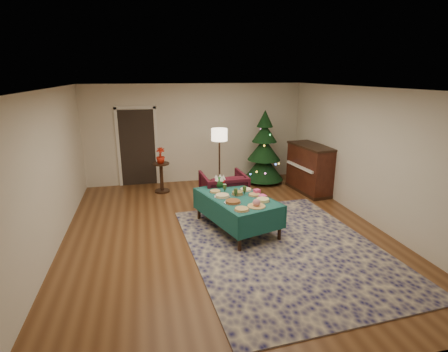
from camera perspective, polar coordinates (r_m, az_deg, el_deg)
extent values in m
plane|color=#593319|center=(6.86, 0.14, -9.06)|extent=(7.00, 7.00, 0.00)
plane|color=white|center=(6.20, 0.16, 14.10)|extent=(7.00, 7.00, 0.00)
plane|color=beige|center=(9.77, -4.56, 6.91)|extent=(6.00, 0.00, 6.00)
plane|color=beige|center=(3.31, 14.47, -13.01)|extent=(6.00, 0.00, 6.00)
plane|color=beige|center=(6.44, -26.83, 0.22)|extent=(0.00, 7.00, 7.00)
plane|color=beige|center=(7.64, 22.66, 3.04)|extent=(0.00, 7.00, 7.00)
cube|color=black|center=(9.71, -13.91, 4.44)|extent=(0.92, 0.02, 2.04)
cube|color=silver|center=(9.72, -16.87, 4.41)|extent=(0.08, 0.04, 2.14)
cube|color=silver|center=(9.70, -10.96, 4.79)|extent=(0.08, 0.04, 2.14)
cube|color=silver|center=(9.55, -14.35, 10.78)|extent=(1.08, 0.04, 0.08)
cube|color=#121244|center=(6.35, 9.80, -11.41)|extent=(3.44, 4.38, 0.02)
cylinder|color=black|center=(6.00, 2.58, -9.33)|extent=(0.06, 0.06, 0.69)
cylinder|color=black|center=(7.29, -4.14, -4.60)|extent=(0.06, 0.06, 0.69)
cylinder|color=black|center=(6.47, 9.10, -7.58)|extent=(0.06, 0.06, 0.69)
cylinder|color=black|center=(7.67, 1.66, -3.47)|extent=(0.06, 0.06, 0.69)
cube|color=#164F4A|center=(6.71, 2.09, -3.48)|extent=(1.47, 1.96, 0.04)
cube|color=#164F4A|center=(7.48, -1.41, -2.96)|extent=(1.00, 0.32, 0.43)
cube|color=#164F4A|center=(6.12, 6.35, -7.56)|extent=(1.00, 0.32, 0.43)
cube|color=#164F4A|center=(7.04, 5.50, -4.29)|extent=(0.54, 1.70, 0.43)
cube|color=#164F4A|center=(6.55, -1.62, -5.83)|extent=(0.54, 1.70, 0.43)
cylinder|color=silver|center=(6.03, 2.91, -5.59)|extent=(0.27, 0.27, 0.01)
cylinder|color=tan|center=(6.02, 2.92, -5.40)|extent=(0.23, 0.23, 0.03)
cylinder|color=silver|center=(6.21, 5.32, -4.99)|extent=(0.32, 0.32, 0.01)
sphere|color=#CC727A|center=(6.18, 5.34, -4.35)|extent=(0.14, 0.14, 0.14)
cylinder|color=silver|center=(6.47, 6.35, -4.11)|extent=(0.27, 0.27, 0.01)
cylinder|color=#D8D172|center=(6.46, 6.35, -3.87)|extent=(0.23, 0.23, 0.05)
cylinder|color=silver|center=(6.37, 1.44, -4.36)|extent=(0.31, 0.31, 0.01)
cylinder|color=brown|center=(6.36, 1.44, -4.16)|extent=(0.26, 0.26, 0.04)
cylinder|color=silver|center=(6.76, 4.99, -3.18)|extent=(0.25, 0.25, 0.01)
cylinder|color=#B2844C|center=(6.75, 4.99, -3.02)|extent=(0.21, 0.21, 0.03)
cylinder|color=silver|center=(6.67, -0.30, -3.39)|extent=(0.30, 0.30, 0.01)
cylinder|color=#D8BF7F|center=(6.66, -0.30, -3.19)|extent=(0.25, 0.25, 0.04)
cylinder|color=silver|center=(6.79, 2.21, -3.03)|extent=(0.24, 0.24, 0.01)
cylinder|color=maroon|center=(6.78, 2.21, -2.77)|extent=(0.20, 0.20, 0.05)
cylinder|color=silver|center=(7.04, 3.58, -2.33)|extent=(0.26, 0.26, 0.01)
cylinder|color=#F2EACC|center=(7.03, 3.58, -2.19)|extent=(0.22, 0.22, 0.03)
cylinder|color=silver|center=(6.93, -1.45, -2.63)|extent=(0.23, 0.23, 0.01)
cylinder|color=tan|center=(6.92, -1.45, -2.48)|extent=(0.20, 0.20, 0.03)
cone|color=#2D471E|center=(6.93, 0.13, -2.30)|extent=(0.06, 0.06, 0.08)
cylinder|color=#2D471E|center=(6.90, 0.13, -1.69)|extent=(0.07, 0.07, 0.08)
cone|color=#2D471E|center=(6.81, 3.36, -2.67)|extent=(0.06, 0.06, 0.08)
cylinder|color=#2D471E|center=(6.78, 3.37, -2.05)|extent=(0.07, 0.07, 0.08)
cone|color=#2D471E|center=(6.67, 1.90, -3.06)|extent=(0.06, 0.06, 0.08)
cylinder|color=#2D471E|center=(6.65, 1.91, -2.43)|extent=(0.07, 0.07, 0.08)
cube|color=#F4438E|center=(6.70, 6.25, -3.28)|extent=(0.17, 0.17, 0.04)
cube|color=#D63B70|center=(6.85, 5.37, -2.57)|extent=(0.14, 0.14, 0.09)
sphere|color=#1E4C1E|center=(7.24, -0.72, -1.05)|extent=(0.24, 0.24, 0.24)
cone|color=white|center=(7.23, -0.08, -0.18)|extent=(0.09, 0.09, 0.11)
cone|color=white|center=(7.29, -0.66, -0.04)|extent=(0.09, 0.09, 0.11)
cone|color=white|center=(7.24, -1.32, -0.15)|extent=(0.09, 0.09, 0.11)
cone|color=white|center=(7.15, -1.16, -0.36)|extent=(0.09, 0.09, 0.11)
cone|color=white|center=(7.14, -0.39, -0.38)|extent=(0.09, 0.09, 0.11)
sphere|color=#B20C0F|center=(7.30, -0.18, -0.61)|extent=(0.06, 0.06, 0.06)
sphere|color=#B20C0F|center=(7.30, -1.30, -0.62)|extent=(0.06, 0.06, 0.06)
sphere|color=#B20C0F|center=(7.16, -1.27, -0.95)|extent=(0.06, 0.06, 0.06)
sphere|color=#B20C0F|center=(7.16, -0.13, -0.94)|extent=(0.06, 0.06, 0.06)
imported|color=#3D0D17|center=(7.74, -0.10, -2.23)|extent=(0.97, 0.92, 0.95)
cylinder|color=#A57F3F|center=(9.06, -0.73, -2.52)|extent=(0.28, 0.28, 0.03)
cylinder|color=black|center=(8.85, -0.75, 1.99)|extent=(0.04, 0.04, 1.50)
cylinder|color=#FFEABF|center=(8.69, -0.77, 6.77)|extent=(0.40, 0.40, 0.30)
cylinder|color=black|center=(9.21, -10.05, -2.41)|extent=(0.39, 0.39, 0.04)
cylinder|color=black|center=(9.10, -10.16, -0.30)|extent=(0.09, 0.09, 0.71)
cylinder|color=black|center=(9.00, -10.28, 1.99)|extent=(0.43, 0.43, 0.03)
imported|color=#AC1C0C|center=(8.97, -10.32, 2.77)|extent=(0.22, 0.39, 0.22)
cylinder|color=black|center=(9.91, 6.40, -0.55)|extent=(0.12, 0.12, 0.16)
cone|color=black|center=(9.81, 6.47, 1.54)|extent=(1.36, 1.36, 0.71)
cone|color=black|center=(9.69, 6.56, 4.42)|extent=(1.11, 1.11, 0.60)
cone|color=black|center=(9.61, 6.65, 7.06)|extent=(0.84, 0.84, 0.50)
cone|color=black|center=(9.56, 6.72, 9.33)|extent=(0.54, 0.54, 0.45)
cube|color=black|center=(9.36, 13.68, -2.20)|extent=(0.76, 1.46, 0.08)
cube|color=black|center=(9.20, 13.92, 1.17)|extent=(0.74, 1.43, 1.14)
cube|color=black|center=(9.07, 14.17, 4.76)|extent=(0.79, 1.48, 0.05)
cube|color=white|center=(9.02, 12.38, 1.49)|extent=(0.25, 1.19, 0.06)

